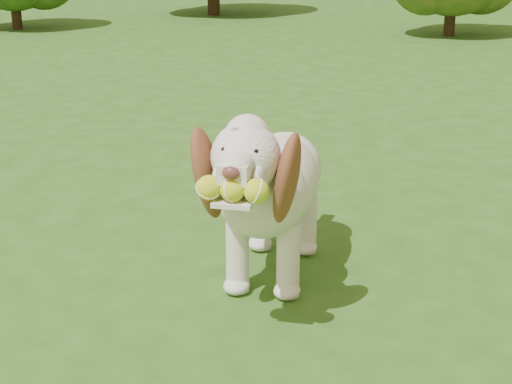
# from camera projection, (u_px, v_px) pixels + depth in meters

# --- Properties ---
(ground) EXTENTS (80.00, 80.00, 0.00)m
(ground) POSITION_uv_depth(u_px,v_px,m) (307.00, 291.00, 3.73)
(ground) COLOR #284E16
(ground) RESTS_ON ground
(dog) EXTENTS (0.51, 1.33, 0.87)m
(dog) POSITION_uv_depth(u_px,v_px,m) (269.00, 182.00, 3.68)
(dog) COLOR silver
(dog) RESTS_ON ground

